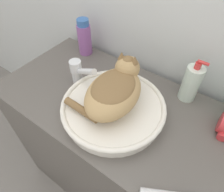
# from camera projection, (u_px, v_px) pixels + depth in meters

# --- Properties ---
(vanity_counter) EXTENTS (1.08, 0.53, 0.85)m
(vanity_counter) POSITION_uv_depth(u_px,v_px,m) (118.00, 154.00, 1.13)
(vanity_counter) COLOR #56514C
(vanity_counter) RESTS_ON ground_plane
(sink_basin) EXTENTS (0.40, 0.40, 0.06)m
(sink_basin) POSITION_uv_depth(u_px,v_px,m) (114.00, 108.00, 0.77)
(sink_basin) COLOR white
(sink_basin) RESTS_ON vanity_counter
(cat) EXTENTS (0.25, 0.29, 0.16)m
(cat) POSITION_uv_depth(u_px,v_px,m) (115.00, 89.00, 0.71)
(cat) COLOR tan
(cat) RESTS_ON sink_basin
(faucet) EXTENTS (0.16, 0.06, 0.16)m
(faucet) POSITION_uv_depth(u_px,v_px,m) (78.00, 72.00, 0.85)
(faucet) COLOR silver
(faucet) RESTS_ON vanity_counter
(soap_pump_bottle) EXTENTS (0.07, 0.07, 0.19)m
(soap_pump_bottle) POSITION_uv_depth(u_px,v_px,m) (191.00, 83.00, 0.79)
(soap_pump_bottle) COLOR silver
(soap_pump_bottle) RESTS_ON vanity_counter
(mouthwash_bottle) EXTENTS (0.07, 0.07, 0.19)m
(mouthwash_bottle) POSITION_uv_depth(u_px,v_px,m) (84.00, 38.00, 1.01)
(mouthwash_bottle) COLOR #93569E
(mouthwash_bottle) RESTS_ON vanity_counter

